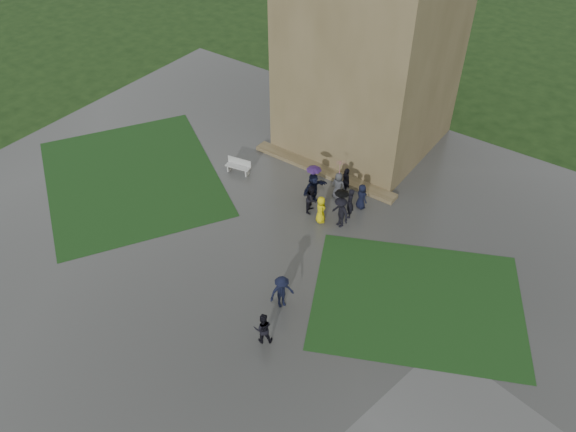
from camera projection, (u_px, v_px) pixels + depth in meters
The scene contains 9 objects.
ground at pixel (195, 286), 25.19m from camera, with size 120.00×120.00×0.00m, color black.
plaza at pixel (224, 260), 26.42m from camera, with size 34.00×34.00×0.02m, color #383835.
lawn_inset_left at pixel (132, 177), 31.40m from camera, with size 11.00×9.00×0.01m, color #133311.
lawn_inset_right at pixel (417, 300), 24.52m from camera, with size 9.00×7.00×0.01m, color #133311.
tower_plinth at pixel (323, 171), 31.67m from camera, with size 9.00×0.80×0.22m, color brown.
bench at pixel (239, 166), 31.49m from camera, with size 1.50×0.72×0.84m.
visitor_cluster at pixel (332, 192), 28.72m from camera, with size 3.22×3.59×2.35m.
pedestrian_mid at pixel (282, 292), 23.78m from camera, with size 1.09×0.56×1.69m, color black.
pedestrian_near at pixel (263, 328), 22.42m from camera, with size 0.75×0.43×1.54m, color black.
Camera 1 is at (13.31, -11.50, 18.77)m, focal length 35.00 mm.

